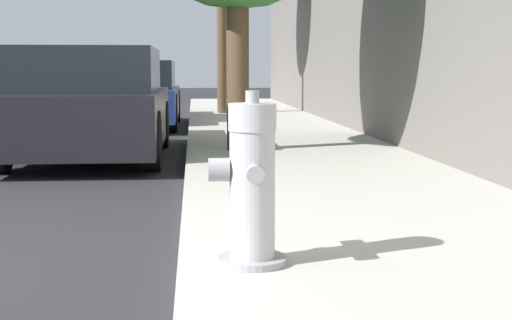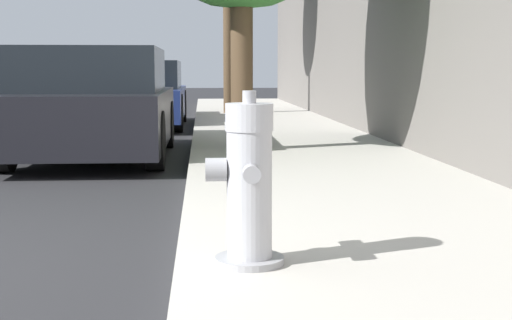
# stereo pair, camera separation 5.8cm
# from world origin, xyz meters

# --- Properties ---
(sidewalk_slab) EXTENTS (2.66, 40.00, 0.16)m
(sidewalk_slab) POSITION_xyz_m (3.07, 0.00, 0.08)
(sidewalk_slab) COLOR #B7B2A8
(sidewalk_slab) RESTS_ON ground_plane
(fire_hydrant) EXTENTS (0.39, 0.40, 0.87)m
(fire_hydrant) POSITION_xyz_m (2.11, -0.37, 0.55)
(fire_hydrant) COLOR #97979C
(fire_hydrant) RESTS_ON sidewalk_slab
(parked_car_near) EXTENTS (1.87, 3.89, 1.39)m
(parked_car_near) POSITION_xyz_m (0.52, 5.28, 0.68)
(parked_car_near) COLOR black
(parked_car_near) RESTS_ON ground_plane
(parked_car_mid) EXTENTS (1.77, 4.16, 1.29)m
(parked_car_mid) POSITION_xyz_m (0.65, 10.31, 0.63)
(parked_car_mid) COLOR navy
(parked_car_mid) RESTS_ON ground_plane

